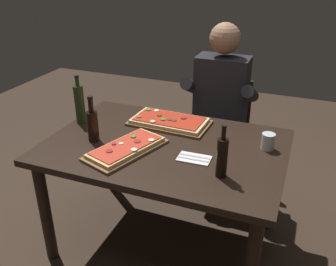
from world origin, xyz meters
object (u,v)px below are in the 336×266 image
oil_bottle_amber (93,124)px  wine_bottle_dark (222,157)px  pizza_rectangular_front (169,121)px  pizza_rectangular_left (126,148)px  dining_table (165,158)px  diner_chair (221,129)px  vinegar_bottle_green (80,104)px  tumbler_near_camera (268,142)px  seated_diner (219,104)px

oil_bottle_amber → wine_bottle_dark: bearing=-7.3°
pizza_rectangular_front → pizza_rectangular_left: (-0.09, -0.44, -0.00)m
dining_table → pizza_rectangular_left: size_ratio=2.62×
pizza_rectangular_left → wine_bottle_dark: bearing=-5.3°
dining_table → diner_chair: diner_chair is taller
dining_table → vinegar_bottle_green: 0.68m
tumbler_near_camera → wine_bottle_dark: bearing=-115.4°
tumbler_near_camera → diner_chair: 0.87m
tumbler_near_camera → dining_table: bearing=-164.3°
tumbler_near_camera → diner_chair: size_ratio=0.11×
pizza_rectangular_front → diner_chair: diner_chair is taller
diner_chair → seated_diner: bearing=-90.0°
tumbler_near_camera → pizza_rectangular_front: bearing=170.3°
dining_table → wine_bottle_dark: wine_bottle_dark is taller
wine_bottle_dark → seated_diner: size_ratio=0.21×
wine_bottle_dark → diner_chair: 1.16m
pizza_rectangular_front → dining_table: bearing=-73.9°
pizza_rectangular_front → diner_chair: (0.22, 0.58, -0.27)m
vinegar_bottle_green → seated_diner: size_ratio=0.24×
wine_bottle_dark → tumbler_near_camera: bearing=64.6°
tumbler_near_camera → diner_chair: (-0.43, 0.69, -0.30)m
wine_bottle_dark → seated_diner: bearing=104.8°
pizza_rectangular_left → tumbler_near_camera: 0.81m
wine_bottle_dark → diner_chair: (-0.25, 1.07, -0.37)m
vinegar_bottle_green → tumbler_near_camera: bearing=3.7°
seated_diner → pizza_rectangular_front: bearing=-115.4°
vinegar_bottle_green → diner_chair: bearing=44.9°
pizza_rectangular_left → wine_bottle_dark: 0.57m
pizza_rectangular_left → oil_bottle_amber: size_ratio=1.89×
pizza_rectangular_left → pizza_rectangular_front: bearing=77.9°
dining_table → diner_chair: bearing=80.6°
pizza_rectangular_left → oil_bottle_amber: (-0.24, 0.05, 0.09)m
tumbler_near_camera → diner_chair: diner_chair is taller
diner_chair → tumbler_near_camera: bearing=-58.2°
wine_bottle_dark → oil_bottle_amber: (-0.81, 0.10, -0.01)m
pizza_rectangular_front → oil_bottle_amber: 0.52m
dining_table → pizza_rectangular_front: (-0.08, 0.27, 0.12)m
dining_table → vinegar_bottle_green: size_ratio=4.31×
dining_table → oil_bottle_amber: size_ratio=4.95×
pizza_rectangular_left → wine_bottle_dark: wine_bottle_dark is taller
wine_bottle_dark → seated_diner: 0.99m
tumbler_near_camera → seated_diner: size_ratio=0.07×
vinegar_bottle_green → diner_chair: (0.77, 0.77, -0.39)m
wine_bottle_dark → oil_bottle_amber: size_ratio=1.00×
dining_table → tumbler_near_camera: tumbler_near_camera is taller
dining_table → pizza_rectangular_front: size_ratio=2.65×
pizza_rectangular_left → seated_diner: 0.95m
oil_bottle_amber → vinegar_bottle_green: size_ratio=0.87×
pizza_rectangular_left → vinegar_bottle_green: size_ratio=1.64×
wine_bottle_dark → tumbler_near_camera: wine_bottle_dark is taller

